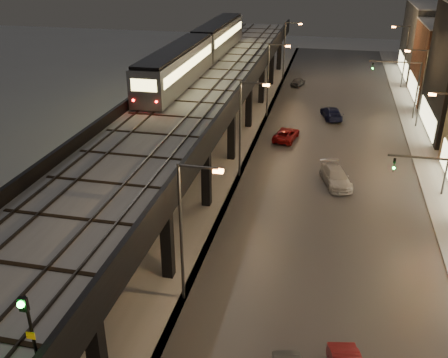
{
  "coord_description": "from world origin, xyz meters",
  "views": [
    {
      "loc": [
        6.96,
        -10.3,
        19.67
      ],
      "look_at": [
        0.29,
        19.89,
        5.0
      ],
      "focal_mm": 40.0,
      "sensor_mm": 36.0,
      "label": 1
    }
  ],
  "objects_px": {
    "car_mid_silver": "(286,135)",
    "car_mid_dark": "(331,113)",
    "rail_signal": "(27,317)",
    "car_onc_white": "(336,177)",
    "car_far_white": "(298,82)",
    "subway_train": "(200,49)"
  },
  "relations": [
    {
      "from": "car_mid_dark",
      "to": "car_far_white",
      "type": "height_order",
      "value": "car_mid_dark"
    },
    {
      "from": "car_mid_silver",
      "to": "car_onc_white",
      "type": "relative_size",
      "value": 0.92
    },
    {
      "from": "subway_train",
      "to": "car_onc_white",
      "type": "bearing_deg",
      "value": -43.53
    },
    {
      "from": "subway_train",
      "to": "car_onc_white",
      "type": "xyz_separation_m",
      "value": [
        16.53,
        -15.7,
        -7.73
      ]
    },
    {
      "from": "car_mid_silver",
      "to": "car_mid_dark",
      "type": "relative_size",
      "value": 0.94
    },
    {
      "from": "rail_signal",
      "to": "car_mid_silver",
      "type": "height_order",
      "value": "rail_signal"
    },
    {
      "from": "rail_signal",
      "to": "car_onc_white",
      "type": "bearing_deg",
      "value": 71.56
    },
    {
      "from": "car_mid_dark",
      "to": "car_onc_white",
      "type": "xyz_separation_m",
      "value": [
        0.84,
        -18.83,
        0.01
      ]
    },
    {
      "from": "rail_signal",
      "to": "car_mid_silver",
      "type": "distance_m",
      "value": 41.63
    },
    {
      "from": "car_mid_dark",
      "to": "subway_train",
      "type": "bearing_deg",
      "value": -2.55
    },
    {
      "from": "subway_train",
      "to": "rail_signal",
      "type": "height_order",
      "value": "subway_train"
    },
    {
      "from": "car_mid_dark",
      "to": "car_onc_white",
      "type": "relative_size",
      "value": 0.98
    },
    {
      "from": "rail_signal",
      "to": "car_onc_white",
      "type": "relative_size",
      "value": 0.56
    },
    {
      "from": "subway_train",
      "to": "car_mid_dark",
      "type": "relative_size",
      "value": 7.53
    },
    {
      "from": "car_mid_dark",
      "to": "rail_signal",
      "type": "bearing_deg",
      "value": 65.46
    },
    {
      "from": "car_far_white",
      "to": "car_onc_white",
      "type": "distance_m",
      "value": 34.34
    },
    {
      "from": "car_far_white",
      "to": "car_onc_white",
      "type": "xyz_separation_m",
      "value": [
        6.19,
        -33.78,
        0.11
      ]
    },
    {
      "from": "car_mid_silver",
      "to": "car_far_white",
      "type": "relative_size",
      "value": 1.27
    },
    {
      "from": "rail_signal",
      "to": "car_mid_dark",
      "type": "distance_m",
      "value": 50.68
    },
    {
      "from": "car_far_white",
      "to": "car_mid_dark",
      "type": "bearing_deg",
      "value": 122.64
    },
    {
      "from": "car_mid_silver",
      "to": "rail_signal",
      "type": "bearing_deg",
      "value": 92.99
    },
    {
      "from": "car_mid_dark",
      "to": "car_far_white",
      "type": "distance_m",
      "value": 15.87
    }
  ]
}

